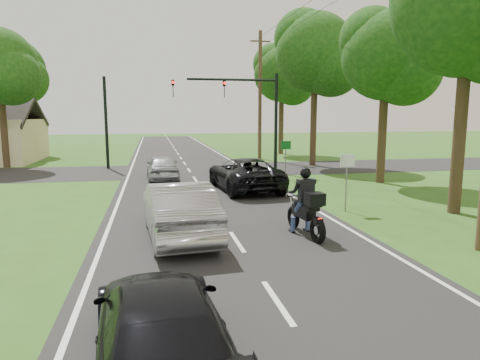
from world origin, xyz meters
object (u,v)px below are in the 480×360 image
Objects in this scene: dark_suv at (244,174)px; sign_green at (286,151)px; utility_pole_far at (260,95)px; dark_car_behind at (160,324)px; silver_suv at (163,167)px; traffic_signal at (246,105)px; silver_sedan at (178,210)px; sign_white at (347,169)px; motorcycle_rider at (306,209)px.

sign_green is (2.92, 2.77, 0.82)m from dark_suv.
sign_green is at bearing -96.73° from utility_pole_far.
dark_car_behind is 18.18m from sign_green.
utility_pole_far is (7.95, 9.89, 4.37)m from silver_suv.
silver_suv is at bearing -95.55° from dark_car_behind.
sign_green reaches higher than silver_suv.
traffic_signal is at bearing -109.68° from utility_pole_far.
silver_sedan is 6.69m from sign_white.
silver_suv is (-3.88, 11.90, -0.10)m from motorcycle_rider.
silver_sedan is at bearing 89.06° from silver_suv.
utility_pole_far is (4.22, 13.79, 4.30)m from dark_suv.
silver_sedan is at bearing -122.39° from sign_green.
motorcycle_rider reaches higher than dark_suv.
dark_suv reaches higher than silver_suv.
dark_car_behind is at bearing -105.74° from traffic_signal.
silver_sedan is at bearing -110.11° from utility_pole_far.
traffic_signal reaches higher than motorcycle_rider.
sign_green is at bearing -141.57° from dark_suv.
traffic_signal is (1.21, 13.79, 3.33)m from motorcycle_rider.
sign_white reaches higher than dark_car_behind.
sign_green is at bearing 69.96° from motorcycle_rider.
dark_suv is 4.11m from sign_green.
dark_suv is 2.60× the size of sign_white.
dark_suv is (-0.14, 8.00, -0.03)m from motorcycle_rider.
traffic_signal is (4.91, 13.22, 3.31)m from silver_sedan.
silver_sedan is 14.49m from traffic_signal.
motorcycle_rider is 1.13× the size of sign_white.
utility_pole_far is 4.71× the size of sign_green.
sign_white is at bearing -82.95° from traffic_signal.
traffic_signal is at bearing 79.38° from motorcycle_rider.
silver_sedan is (-3.70, 0.56, 0.02)m from motorcycle_rider.
sign_white is at bearing -132.53° from dark_car_behind.
utility_pole_far is at bearing 70.32° from traffic_signal.
silver_sedan is 2.34× the size of sign_green.
sign_white is (6.27, 2.21, 0.77)m from silver_sedan.
sign_green is at bearing 168.49° from silver_suv.
traffic_signal is 3.00× the size of sign_green.
utility_pole_far reaches higher than silver_sedan.
utility_pole_far reaches higher than sign_white.
sign_white is at bearing -91.43° from sign_green.
dark_car_behind is at bearing 79.74° from silver_sedan.
silver_sedan reaches higher than dark_car_behind.
silver_suv is 1.94× the size of sign_green.
sign_white is at bearing 41.49° from motorcycle_rider.
motorcycle_rider is 0.54× the size of dark_car_behind.
dark_suv is 0.87× the size of traffic_signal.
sign_white is (2.72, -5.23, 0.82)m from dark_suv.
sign_white is (1.36, -11.02, -2.54)m from traffic_signal.
utility_pole_far reaches higher than motorcycle_rider.
silver_sedan is 1.21× the size of silver_suv.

